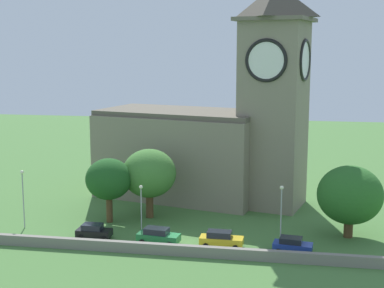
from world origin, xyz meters
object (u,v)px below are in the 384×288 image
at_px(church, 212,135).
at_px(tree_churchyard, 350,195).
at_px(tree_riverside_west, 109,179).
at_px(car_black, 94,231).
at_px(streetlamp_central, 281,205).
at_px(tree_by_tower, 149,174).
at_px(car_green, 158,236).
at_px(streetlamp_west_mid, 141,201).
at_px(car_blue, 292,245).
at_px(streetlamp_west_end, 23,190).
at_px(car_yellow, 221,239).

bearing_deg(church, tree_churchyard, -38.22).
bearing_deg(tree_riverside_west, car_black, -88.38).
height_order(streetlamp_central, tree_churchyard, tree_churchyard).
bearing_deg(tree_riverside_west, tree_by_tower, 32.18).
distance_m(car_green, streetlamp_west_mid, 4.71).
bearing_deg(streetlamp_central, church, 119.40).
relative_size(church, streetlamp_west_mid, 5.26).
bearing_deg(car_blue, tree_churchyard, 44.55).
bearing_deg(car_green, streetlamp_west_mid, 137.51).
xyz_separation_m(car_green, streetlamp_west_end, (-17.44, 2.65, 3.88)).
relative_size(car_green, car_yellow, 1.03).
bearing_deg(tree_by_tower, car_black, -115.27).
xyz_separation_m(car_blue, tree_riverside_west, (-22.81, 7.08, 4.68)).
height_order(car_black, tree_riverside_west, tree_riverside_west).
height_order(car_green, car_blue, car_green).
bearing_deg(tree_churchyard, car_black, -169.04).
relative_size(streetlamp_west_end, streetlamp_west_mid, 1.18).
relative_size(streetlamp_west_mid, streetlamp_central, 0.89).
bearing_deg(church, streetlamp_west_end, -139.57).
relative_size(car_yellow, streetlamp_west_end, 0.67).
height_order(streetlamp_west_end, tree_churchyard, tree_churchyard).
distance_m(church, car_blue, 25.20).
distance_m(car_black, streetlamp_west_mid, 6.44).
height_order(car_black, tree_churchyard, tree_churchyard).
height_order(tree_by_tower, tree_riverside_west, tree_by_tower).
relative_size(church, tree_churchyard, 3.79).
xyz_separation_m(car_yellow, streetlamp_west_end, (-24.58, 2.59, 3.87)).
distance_m(car_black, car_blue, 22.64).
distance_m(car_green, tree_by_tower, 11.30).
bearing_deg(car_green, streetlamp_west_end, 171.36).
distance_m(car_green, car_yellow, 7.14).
bearing_deg(church, tree_by_tower, -121.83).
bearing_deg(tree_riverside_west, streetlamp_central, -12.66).
bearing_deg(car_black, car_blue, -1.82).
xyz_separation_m(car_green, streetlamp_central, (13.60, 1.91, 3.65)).
bearing_deg(church, streetlamp_central, -60.60).
height_order(car_blue, tree_riverside_west, tree_riverside_west).
bearing_deg(streetlamp_central, car_blue, -59.83).
distance_m(car_black, streetlamp_west_end, 10.72).
relative_size(car_black, streetlamp_west_mid, 0.66).
relative_size(car_black, car_blue, 0.92).
relative_size(car_green, car_blue, 1.14).
distance_m(car_black, streetlamp_central, 21.70).
distance_m(car_blue, streetlamp_west_mid, 17.94).
relative_size(streetlamp_west_end, streetlamp_central, 1.06).
bearing_deg(tree_by_tower, car_yellow, -42.18).
bearing_deg(tree_by_tower, streetlamp_central, -24.32).
bearing_deg(streetlamp_west_mid, tree_churchyard, 8.81).
bearing_deg(car_blue, streetlamp_west_mid, 171.36).
distance_m(streetlamp_west_mid, tree_churchyard, 24.19).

